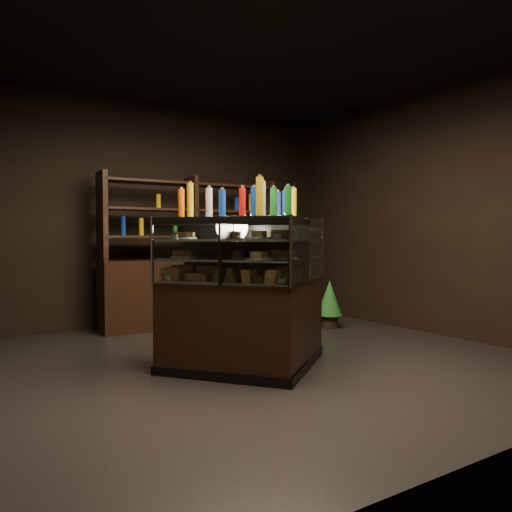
{
  "coord_description": "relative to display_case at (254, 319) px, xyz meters",
  "views": [
    {
      "loc": [
        -2.67,
        -4.06,
        1.2
      ],
      "look_at": [
        -0.35,
        -0.45,
        1.03
      ],
      "focal_mm": 35.0,
      "sensor_mm": 36.0,
      "label": 1
    }
  ],
  "objects": [
    {
      "name": "bottles_top",
      "position": [
        0.0,
        0.0,
        1.04
      ],
      "size": [
        1.22,
        0.86,
        0.3
      ],
      "color": "black",
      "rests_on": "display_case"
    },
    {
      "name": "back_shelving",
      "position": [
        0.5,
        2.36,
        0.15
      ],
      "size": [
        2.43,
        0.52,
        2.0
      ],
      "rotation": [
        0.0,
        0.0,
        -0.04
      ],
      "color": "black",
      "rests_on": "ground"
    },
    {
      "name": "potted_conifer",
      "position": [
        1.95,
        1.21,
        -0.06
      ],
      "size": [
        0.33,
        0.33,
        0.71
      ],
      "rotation": [
        0.0,
        0.0,
        -0.18
      ],
      "color": "black",
      "rests_on": "ground"
    },
    {
      "name": "display_case",
      "position": [
        0.0,
        0.0,
        0.0
      ],
      "size": [
        1.76,
        1.38,
        1.37
      ],
      "rotation": [
        0.0,
        0.0,
        -0.11
      ],
      "color": "black",
      "rests_on": "ground"
    },
    {
      "name": "food_display",
      "position": [
        -0.0,
        -0.0,
        0.57
      ],
      "size": [
        1.39,
        1.0,
        0.43
      ],
      "color": "#B87342",
      "rests_on": "display_case"
    },
    {
      "name": "room_shell",
      "position": [
        0.27,
        0.31,
        1.48
      ],
      "size": [
        5.02,
        5.02,
        3.01
      ],
      "color": "black",
      "rests_on": "ground"
    },
    {
      "name": "ground",
      "position": [
        0.27,
        0.31,
        -0.46
      ],
      "size": [
        5.0,
        5.0,
        0.0
      ],
      "primitive_type": "plane",
      "color": "black",
      "rests_on": "ground"
    }
  ]
}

